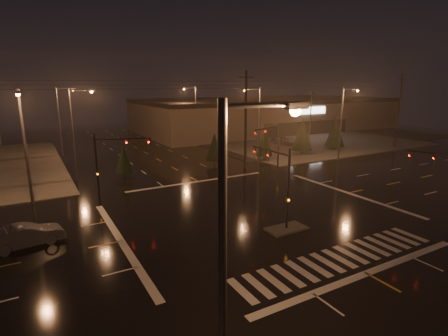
% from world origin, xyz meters
% --- Properties ---
extents(ground, '(140.00, 140.00, 0.00)m').
position_xyz_m(ground, '(0.00, 0.00, 0.00)').
color(ground, black).
rests_on(ground, ground).
extents(sidewalk_ne, '(36.00, 36.00, 0.12)m').
position_xyz_m(sidewalk_ne, '(30.00, 30.00, 0.06)').
color(sidewalk_ne, '#42403B').
rests_on(sidewalk_ne, ground).
extents(median_island, '(3.00, 1.60, 0.15)m').
position_xyz_m(median_island, '(0.00, -4.00, 0.07)').
color(median_island, '#42403B').
rests_on(median_island, ground).
extents(crosswalk, '(15.00, 2.60, 0.01)m').
position_xyz_m(crosswalk, '(0.00, -9.00, 0.01)').
color(crosswalk, beige).
rests_on(crosswalk, ground).
extents(stop_bar_near, '(16.00, 0.50, 0.01)m').
position_xyz_m(stop_bar_near, '(0.00, -11.00, 0.01)').
color(stop_bar_near, beige).
rests_on(stop_bar_near, ground).
extents(stop_bar_far, '(16.00, 0.50, 0.01)m').
position_xyz_m(stop_bar_far, '(0.00, 11.00, 0.01)').
color(stop_bar_far, beige).
rests_on(stop_bar_far, ground).
extents(parking_lot, '(50.00, 24.00, 0.08)m').
position_xyz_m(parking_lot, '(35.00, 28.00, 0.04)').
color(parking_lot, black).
rests_on(parking_lot, ground).
extents(retail_building, '(60.20, 28.30, 7.20)m').
position_xyz_m(retail_building, '(35.00, 45.99, 3.84)').
color(retail_building, brown).
rests_on(retail_building, ground).
extents(signal_mast_median, '(0.25, 4.59, 6.00)m').
position_xyz_m(signal_mast_median, '(0.00, -3.07, 3.75)').
color(signal_mast_median, black).
rests_on(signal_mast_median, ground).
extents(signal_mast_ne, '(4.84, 1.86, 6.00)m').
position_xyz_m(signal_mast_ne, '(9.50, 10.14, 3.79)').
color(signal_mast_ne, black).
rests_on(signal_mast_ne, ground).
extents(signal_mast_nw, '(4.84, 1.86, 6.00)m').
position_xyz_m(signal_mast_nw, '(-9.50, 10.14, 3.79)').
color(signal_mast_nw, black).
rests_on(signal_mast_nw, ground).
extents(streetlight_0, '(2.77, 0.32, 10.00)m').
position_xyz_m(streetlight_0, '(-11.18, -15.00, 5.80)').
color(streetlight_0, '#38383A').
rests_on(streetlight_0, ground).
extents(streetlight_1, '(2.77, 0.32, 10.00)m').
position_xyz_m(streetlight_1, '(-11.18, 18.00, 5.80)').
color(streetlight_1, '#38383A').
rests_on(streetlight_1, ground).
extents(streetlight_2, '(2.77, 0.32, 10.00)m').
position_xyz_m(streetlight_2, '(-11.18, 34.00, 5.80)').
color(streetlight_2, '#38383A').
rests_on(streetlight_2, ground).
extents(streetlight_3, '(2.77, 0.32, 10.00)m').
position_xyz_m(streetlight_3, '(11.18, 16.00, 5.80)').
color(streetlight_3, '#38383A').
rests_on(streetlight_3, ground).
extents(streetlight_4, '(2.77, 0.32, 10.00)m').
position_xyz_m(streetlight_4, '(11.18, 36.00, 5.80)').
color(streetlight_4, '#38383A').
rests_on(streetlight_4, ground).
extents(streetlight_5, '(0.32, 2.77, 10.00)m').
position_xyz_m(streetlight_5, '(-16.00, 11.18, 5.80)').
color(streetlight_5, '#38383A').
rests_on(streetlight_5, ground).
extents(streetlight_6, '(0.32, 2.77, 10.00)m').
position_xyz_m(streetlight_6, '(22.00, 11.18, 5.80)').
color(streetlight_6, '#38383A').
rests_on(streetlight_6, ground).
extents(utility_pole_1, '(2.20, 0.32, 12.00)m').
position_xyz_m(utility_pole_1, '(8.00, 14.00, 6.13)').
color(utility_pole_1, black).
rests_on(utility_pole_1, ground).
extents(utility_pole_2, '(2.20, 0.32, 12.00)m').
position_xyz_m(utility_pole_2, '(38.00, 14.00, 6.13)').
color(utility_pole_2, black).
rests_on(utility_pole_2, ground).
extents(conifer_0, '(2.31, 2.31, 4.31)m').
position_xyz_m(conifer_0, '(12.74, 16.44, 2.50)').
color(conifer_0, black).
rests_on(conifer_0, ground).
extents(conifer_1, '(3.04, 3.04, 5.45)m').
position_xyz_m(conifer_1, '(20.27, 17.17, 3.07)').
color(conifer_1, black).
rests_on(conifer_1, ground).
extents(conifer_2, '(3.04, 3.04, 5.45)m').
position_xyz_m(conifer_2, '(27.17, 17.17, 3.07)').
color(conifer_2, black).
rests_on(conifer_2, ground).
extents(conifer_3, '(2.00, 2.00, 3.82)m').
position_xyz_m(conifer_3, '(-6.63, 16.41, 2.26)').
color(conifer_3, black).
rests_on(conifer_3, ground).
extents(conifer_4, '(2.27, 2.27, 4.25)m').
position_xyz_m(conifer_4, '(5.35, 17.27, 2.47)').
color(conifer_4, black).
rests_on(conifer_4, ground).
extents(car_parked, '(2.92, 4.82, 1.54)m').
position_xyz_m(car_parked, '(23.18, 25.10, 0.77)').
color(car_parked, black).
rests_on(car_parked, ground).
extents(car_crossing, '(4.72, 2.29, 1.49)m').
position_xyz_m(car_crossing, '(-16.54, 2.25, 0.75)').
color(car_crossing, '#515358').
rests_on(car_crossing, ground).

